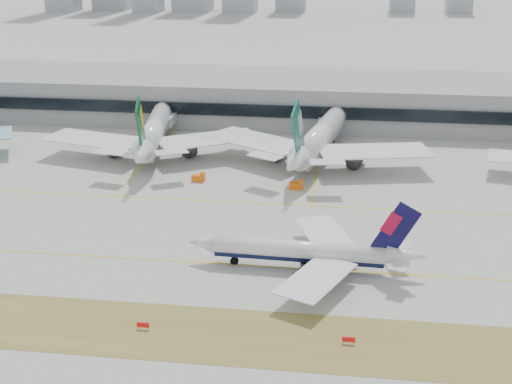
# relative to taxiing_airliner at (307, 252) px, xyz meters

# --- Properties ---
(ground) EXTENTS (3000.00, 3000.00, 0.00)m
(ground) POSITION_rel_taxiing_airliner_xyz_m (-18.52, 5.30, -3.89)
(ground) COLOR #A9A59E
(ground) RESTS_ON ground
(taxiing_airliner) EXTENTS (47.98, 41.70, 16.13)m
(taxiing_airliner) POSITION_rel_taxiing_airliner_xyz_m (0.00, 0.00, 0.00)
(taxiing_airliner) COLOR white
(taxiing_airliner) RESTS_ON ground
(widebody_eva) EXTENTS (66.22, 65.36, 23.83)m
(widebody_eva) POSITION_rel_taxiing_airliner_xyz_m (-51.51, 72.53, 2.45)
(widebody_eva) COLOR white
(widebody_eva) RESTS_ON ground
(widebody_cathay) EXTENTS (67.76, 67.12, 24.53)m
(widebody_cathay) POSITION_rel_taxiing_airliner_xyz_m (-1.61, 71.63, 2.63)
(widebody_cathay) COLOR white
(widebody_cathay) RESTS_ON ground
(terminal) EXTENTS (280.00, 43.10, 15.00)m
(terminal) POSITION_rel_taxiing_airliner_xyz_m (-18.52, 120.13, 3.62)
(terminal) COLOR gray
(terminal) RESTS_ON ground
(hold_sign_left) EXTENTS (2.20, 0.15, 1.35)m
(hold_sign_left) POSITION_rel_taxiing_airliner_xyz_m (-26.51, -26.70, -3.01)
(hold_sign_left) COLOR red
(hold_sign_left) RESTS_ON ground
(hold_sign_right) EXTENTS (2.20, 0.15, 1.35)m
(hold_sign_right) POSITION_rel_taxiing_airliner_xyz_m (8.64, -26.70, -3.01)
(hold_sign_right) COLOR red
(hold_sign_right) RESTS_ON ground
(gse_c) EXTENTS (3.55, 2.00, 2.60)m
(gse_c) POSITION_rel_taxiing_airliner_xyz_m (-5.76, 46.94, -2.84)
(gse_c) COLOR orange
(gse_c) RESTS_ON ground
(gse_b) EXTENTS (3.55, 2.00, 2.60)m
(gse_b) POSITION_rel_taxiing_airliner_xyz_m (-32.71, 49.71, -2.84)
(gse_b) COLOR orange
(gse_b) RESTS_ON ground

